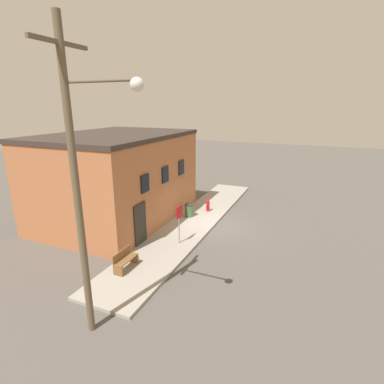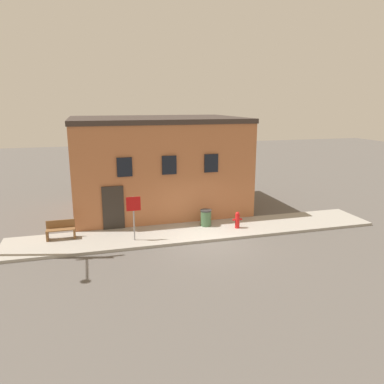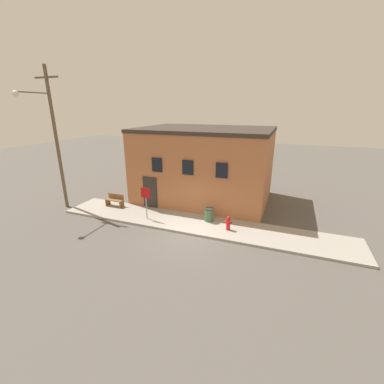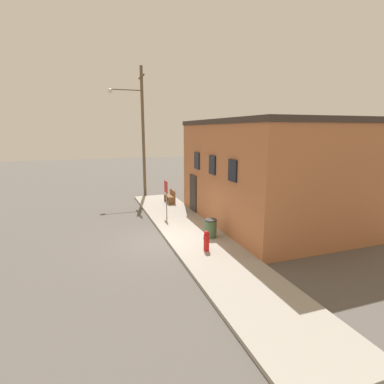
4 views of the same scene
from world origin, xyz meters
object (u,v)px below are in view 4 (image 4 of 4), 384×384
(trash_bin, at_px, (211,228))
(stop_sign, at_px, (166,192))
(utility_pole, at_px, (140,127))
(bench, at_px, (170,196))
(fire_hydrant, at_px, (206,241))

(trash_bin, bearing_deg, stop_sign, -163.88)
(trash_bin, bearing_deg, utility_pole, -173.22)
(utility_pole, bearing_deg, bench, 20.26)
(bench, height_order, trash_bin, bench)
(bench, bearing_deg, trash_bin, -0.18)
(fire_hydrant, distance_m, trash_bin, 1.53)
(fire_hydrant, height_order, trash_bin, fire_hydrant)
(fire_hydrant, relative_size, utility_pole, 0.09)
(utility_pole, bearing_deg, trash_bin, 6.78)
(stop_sign, xyz_separation_m, utility_pole, (-6.35, -0.14, 3.42))
(trash_bin, xyz_separation_m, utility_pole, (-9.94, -1.18, 4.37))
(bench, bearing_deg, utility_pole, -159.74)
(fire_hydrant, xyz_separation_m, trash_bin, (-1.34, 0.74, -0.00))
(stop_sign, bearing_deg, fire_hydrant, 3.48)
(trash_bin, relative_size, utility_pole, 0.09)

